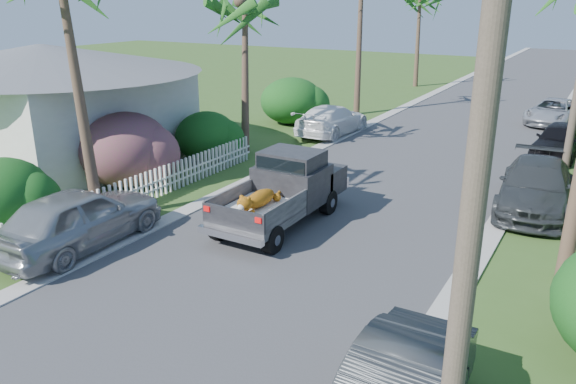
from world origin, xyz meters
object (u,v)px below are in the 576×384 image
Objects in this scene: parked_car_rf at (560,140)px; parked_car_rd at (554,112)px; parked_car_rm at (536,187)px; house_left at (49,108)px; utility_pole_a at (477,177)px; parked_car_ln at (79,218)px; pickup_truck at (287,188)px; parked_car_lf at (332,120)px; palm_l_b at (243,2)px.

parked_car_rf reaches higher than parked_car_rd.
parked_car_rm is 18.41m from house_left.
parked_car_ln is at bearing 161.64° from utility_pole_a.
utility_pole_a is at bearing -49.33° from pickup_truck.
house_left reaches higher than parked_car_rm.
house_left is at bearing -126.08° from parked_car_rd.
parked_car_rm is 1.24× the size of parked_car_rf.
house_left is at bearing -172.71° from parked_car_rm.
parked_car_rf is at bearing 85.95° from parked_car_rm.
utility_pole_a is at bearing -91.32° from parked_car_rm.
pickup_truck is at bearing -4.98° from house_left.
palm_l_b is at bearing 71.08° from parked_car_lf.
parked_car_rd is 0.52× the size of house_left.
parked_car_rm is at bearing -6.73° from palm_l_b.
parked_car_ln is 15.19m from parked_car_lf.
parked_car_rf is at bearing -123.29° from parked_car_ln.
house_left is (-8.00, -9.71, 1.41)m from parked_car_lf.
house_left is (-18.00, -3.61, 1.37)m from parked_car_rm.
parked_car_ln is 11.79m from utility_pole_a.
utility_pole_a reaches higher than pickup_truck.
house_left is at bearing -36.07° from parked_car_ln.
house_left is at bearing 175.02° from pickup_truck.
house_left is (-11.75, 1.02, 1.11)m from pickup_truck.
parked_car_rm is 0.70× the size of palm_l_b.
house_left is 20.81m from utility_pole_a.
parked_car_ln reaches higher than parked_car_lf.
utility_pole_a is at bearing -81.45° from parked_car_rf.
parked_car_rm is (6.25, 4.63, -0.26)m from pickup_truck.
parked_car_lf is 0.54× the size of house_left.
parked_car_rf is 0.46× the size of utility_pole_a.
parked_car_rf is 7.06m from parked_car_rd.
parked_car_rf is 0.56× the size of palm_l_b.
pickup_truck is at bearing -97.96° from parked_car_rd.
pickup_truck is 1.23× the size of parked_car_rf.
house_left reaches higher than pickup_truck.
palm_l_b reaches higher than house_left.
palm_l_b reaches higher than parked_car_ln.
house_left reaches higher than parked_car_rf.
palm_l_b is (-1.80, -4.71, 5.44)m from parked_car_lf.
palm_l_b is (-5.55, 6.02, 5.14)m from pickup_truck.
parked_car_rd is 0.52× the size of utility_pole_a.
house_left is (-8.00, 5.48, 1.30)m from parked_car_ln.
parked_car_lf is 0.66× the size of palm_l_b.
palm_l_b is at bearing -122.61° from parked_car_rd.
parked_car_rm is 1.11× the size of parked_car_rd.
utility_pole_a reaches higher than parked_car_rf.
parked_car_lf is 21.85m from utility_pole_a.
parked_car_rm is 0.57× the size of utility_pole_a.
parked_car_rm is 1.07× the size of parked_car_ln.
parked_car_rf is 0.46× the size of house_left.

